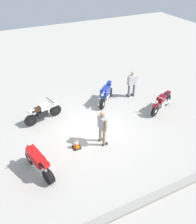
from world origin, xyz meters
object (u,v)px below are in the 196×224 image
at_px(motorcycle_maroon_cruiser, 162,102).
at_px(motorcycle_red_sportbike, 38,162).
at_px(traffic_cone, 76,143).
at_px(motorcycle_silver_cruiser, 43,112).
at_px(person_in_white_shirt, 132,83).
at_px(motorcycle_blue_sportbike, 106,94).
at_px(person_in_gray_shirt, 102,126).

bearing_deg(motorcycle_maroon_cruiser, motorcycle_red_sportbike, -12.50).
bearing_deg(motorcycle_red_sportbike, traffic_cone, -88.43).
relative_size(motorcycle_silver_cruiser, traffic_cone, 3.88).
bearing_deg(motorcycle_red_sportbike, person_in_white_shirt, -80.21).
bearing_deg(motorcycle_blue_sportbike, traffic_cone, -1.64).
height_order(person_in_white_shirt, traffic_cone, person_in_white_shirt).
distance_m(motorcycle_maroon_cruiser, traffic_cone, 5.48).
relative_size(motorcycle_red_sportbike, traffic_cone, 3.61).
distance_m(motorcycle_maroon_cruiser, person_in_white_shirt, 2.17).
distance_m(motorcycle_maroon_cruiser, motorcycle_silver_cruiser, 6.51).
xyz_separation_m(motorcycle_red_sportbike, person_in_gray_shirt, (-3.06, -0.45, 0.44)).
bearing_deg(motorcycle_silver_cruiser, traffic_cone, -86.95).
bearing_deg(traffic_cone, motorcycle_red_sportbike, 19.77).
distance_m(motorcycle_silver_cruiser, traffic_cone, 2.83).
height_order(motorcycle_red_sportbike, person_in_white_shirt, person_in_white_shirt).
bearing_deg(traffic_cone, person_in_gray_shirt, 169.97).
distance_m(motorcycle_red_sportbike, traffic_cone, 2.00).
distance_m(motorcycle_silver_cruiser, motorcycle_blue_sportbike, 3.77).
relative_size(motorcycle_maroon_cruiser, motorcycle_silver_cruiser, 0.95).
bearing_deg(person_in_gray_shirt, motorcycle_maroon_cruiser, 10.89).
bearing_deg(person_in_gray_shirt, motorcycle_red_sportbike, -174.34).
bearing_deg(person_in_white_shirt, motorcycle_blue_sportbike, 95.06).
bearing_deg(motorcycle_red_sportbike, motorcycle_maroon_cruiser, -96.69).
xyz_separation_m(motorcycle_silver_cruiser, traffic_cone, (-0.82, 2.69, -0.26)).
distance_m(motorcycle_maroon_cruiser, motorcycle_red_sportbike, 7.42).
relative_size(motorcycle_silver_cruiser, person_in_gray_shirt, 1.15).
distance_m(motorcycle_silver_cruiser, motorcycle_red_sportbike, 3.52).
xyz_separation_m(motorcycle_maroon_cruiser, motorcycle_silver_cruiser, (6.23, -1.88, 0.00)).
height_order(motorcycle_blue_sportbike, person_in_gray_shirt, person_in_gray_shirt).
xyz_separation_m(motorcycle_silver_cruiser, person_in_gray_shirt, (-2.02, 2.91, 0.51)).
xyz_separation_m(motorcycle_maroon_cruiser, person_in_gray_shirt, (4.21, 1.03, 0.51)).
height_order(person_in_gray_shirt, traffic_cone, person_in_gray_shirt).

